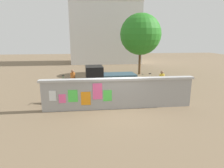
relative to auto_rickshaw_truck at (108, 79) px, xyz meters
The scene contains 10 objects.
ground 4.39m from the auto_rickshaw_truck, 86.90° to the left, with size 60.00×60.00×0.00m, color #7A664C.
poster_wall 3.72m from the auto_rickshaw_truck, 86.56° to the right, with size 8.35×0.42×1.71m.
auto_rickshaw_truck is the anchor object (origin of this frame).
motorcycle 4.08m from the auto_rickshaw_truck, 142.12° to the right, with size 1.87×0.69×0.87m.
bicycle_near 3.63m from the auto_rickshaw_truck, 154.63° to the left, with size 1.67×0.55×0.95m.
bicycle_far 3.84m from the auto_rickshaw_truck, 23.48° to the left, with size 1.71×0.44×0.95m.
person_walking 3.81m from the auto_rickshaw_truck, 18.51° to the right, with size 0.43×0.43×1.62m.
person_bystander 2.51m from the auto_rickshaw_truck, behind, with size 0.40×0.40×1.62m.
tree_roadside 8.09m from the auto_rickshaw_truck, 57.43° to the left, with size 4.22×4.22×6.27m.
building_background 17.58m from the auto_rickshaw_truck, 85.81° to the left, with size 10.60×6.13×9.34m.
Camera 1 is at (-1.55, -10.00, 3.81)m, focal length 30.97 mm.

